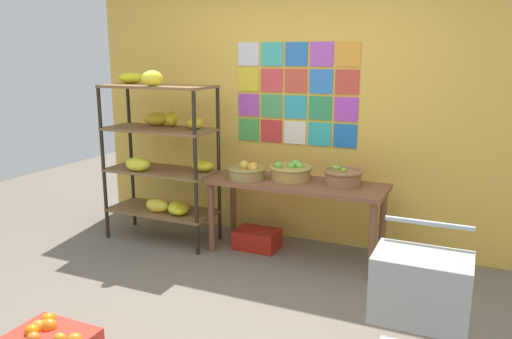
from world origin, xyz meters
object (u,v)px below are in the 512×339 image
at_px(fruit_basket_right, 247,172).
at_px(produce_crate_under_table, 257,239).
at_px(shopping_cart, 420,292).
at_px(fruit_basket_centre, 343,176).
at_px(fruit_basket_back_right, 291,171).
at_px(display_table, 296,192).
at_px(banana_shelf_unit, 162,151).

bearing_deg(fruit_basket_right, produce_crate_under_table, 59.26).
distance_m(fruit_basket_right, produce_crate_under_table, 0.69).
distance_m(produce_crate_under_table, shopping_cart, 2.20).
distance_m(fruit_basket_centre, shopping_cart, 1.72).
bearing_deg(fruit_basket_back_right, fruit_basket_right, -158.69).
bearing_deg(display_table, fruit_basket_centre, 11.27).
relative_size(banana_shelf_unit, fruit_basket_back_right, 4.34).
xyz_separation_m(fruit_basket_centre, produce_crate_under_table, (-0.80, -0.07, -0.69)).
distance_m(fruit_basket_back_right, produce_crate_under_table, 0.76).
relative_size(fruit_basket_centre, shopping_cart, 0.40).
xyz_separation_m(fruit_basket_right, shopping_cart, (1.70, -1.31, -0.26)).
bearing_deg(fruit_basket_centre, display_table, -168.73).
distance_m(banana_shelf_unit, fruit_basket_back_right, 1.29).
bearing_deg(banana_shelf_unit, produce_crate_under_table, 8.80).
relative_size(display_table, fruit_basket_right, 4.65).
relative_size(banana_shelf_unit, produce_crate_under_table, 4.14).
distance_m(banana_shelf_unit, shopping_cart, 2.91).
bearing_deg(fruit_basket_centre, shopping_cart, -60.18).
relative_size(fruit_basket_centre, fruit_basket_right, 1.01).
height_order(display_table, produce_crate_under_table, display_table).
bearing_deg(banana_shelf_unit, display_table, 5.64).
bearing_deg(display_table, shopping_cart, -47.94).
xyz_separation_m(display_table, fruit_basket_centre, (0.41, 0.08, 0.17)).
height_order(fruit_basket_centre, fruit_basket_back_right, fruit_basket_back_right).
distance_m(display_table, shopping_cart, 1.87).
xyz_separation_m(banana_shelf_unit, fruit_basket_centre, (1.76, 0.21, -0.13)).
bearing_deg(fruit_basket_back_right, produce_crate_under_table, -171.36).
height_order(banana_shelf_unit, display_table, banana_shelf_unit).
distance_m(display_table, produce_crate_under_table, 0.65).
bearing_deg(banana_shelf_unit, shopping_cart, -25.80).
bearing_deg(display_table, fruit_basket_back_right, 138.80).
distance_m(display_table, fruit_basket_back_right, 0.19).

